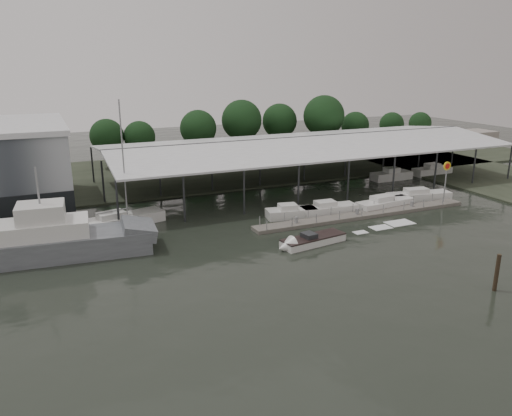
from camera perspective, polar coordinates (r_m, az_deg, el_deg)
name	(u,v)px	position (r m, az deg, el deg)	size (l,w,h in m)	color
ground	(290,268)	(44.14, 3.89, -6.86)	(200.00, 200.00, 0.00)	black
land_strip_far	(169,173)	(81.95, -9.86, 3.97)	(140.00, 30.00, 0.30)	#3A4130
covered_boat_shed	(305,141)	(74.15, 5.63, 7.58)	(58.24, 24.00, 6.96)	silver
floating_dock	(364,215)	(59.61, 12.26, -0.75)	(28.00, 2.00, 1.40)	#6A655D
shell_fuel_sign	(446,175)	(66.34, 20.91, 3.59)	(1.10, 0.18, 5.55)	gray
distant_commercial_buildings	(440,138)	(113.23, 20.28, 7.50)	(22.00, 8.00, 4.00)	gray
grey_trawler	(58,240)	(49.49, -21.72, -3.46)	(17.82, 6.27, 8.84)	slate
white_sailboat	(123,220)	(56.74, -14.99, -1.33)	(9.22, 4.75, 13.88)	silver
speedboat_underway	(308,241)	(49.42, 5.98, -3.83)	(18.49, 4.77, 2.00)	silver
moored_cruiser_0	(291,212)	(57.89, 4.01, -0.50)	(6.11, 3.12, 1.70)	silver
moored_cruiser_1	(328,209)	(59.65, 8.24, -0.12)	(6.98, 2.65, 1.70)	silver
moored_cruiser_2	(385,204)	(63.35, 14.48, 0.50)	(7.94, 2.92, 1.70)	silver
moored_cruiser_3	(418,196)	(68.28, 18.07, 1.34)	(8.70, 3.72, 1.70)	silver
horizon_tree_line	(273,123)	(93.21, 1.94, 9.63)	(70.04, 11.66, 11.47)	#322216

